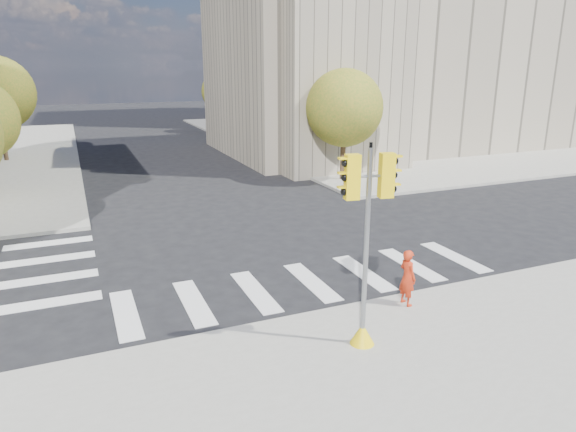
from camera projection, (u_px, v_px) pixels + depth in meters
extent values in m
plane|color=black|center=(289.00, 259.00, 17.28)|extent=(160.00, 160.00, 0.00)
cube|color=gray|center=(378.00, 135.00, 47.70)|extent=(28.00, 40.00, 0.15)
cube|color=gray|center=(391.00, 56.00, 39.32)|extent=(26.00, 14.00, 14.00)
cube|color=gray|center=(328.00, 53.00, 31.92)|extent=(8.00, 8.00, 14.00)
cylinder|color=#382616|center=(4.00, 143.00, 34.21)|extent=(0.28, 0.28, 2.62)
cylinder|color=#382616|center=(343.00, 160.00, 28.58)|extent=(0.28, 0.28, 2.38)
sphere|color=#44661D|center=(344.00, 108.00, 27.77)|extent=(4.20, 4.20, 4.20)
cylinder|color=#382616|center=(267.00, 134.00, 39.17)|extent=(0.28, 0.28, 2.52)
sphere|color=#44661D|center=(266.00, 92.00, 38.29)|extent=(4.60, 4.60, 4.60)
cylinder|color=#382616|center=(224.00, 120.00, 49.81)|extent=(0.28, 0.28, 2.27)
sphere|color=#44661D|center=(223.00, 91.00, 49.04)|extent=(4.00, 4.00, 4.00)
cylinder|color=black|center=(320.00, 101.00, 31.47)|extent=(0.12, 0.12, 8.00)
cube|color=black|center=(321.00, 32.00, 30.34)|extent=(0.35, 0.18, 0.22)
cylinder|color=black|center=(247.00, 91.00, 43.84)|extent=(0.12, 0.12, 8.00)
cube|color=black|center=(246.00, 42.00, 42.71)|extent=(0.35, 0.18, 0.22)
cone|color=yellow|center=(362.00, 334.00, 11.70)|extent=(0.56, 0.56, 0.50)
cylinder|color=gray|center=(366.00, 251.00, 11.13)|extent=(0.11, 0.11, 4.51)
cylinder|color=black|center=(371.00, 145.00, 10.48)|extent=(0.07, 0.07, 0.12)
cylinder|color=gray|center=(370.00, 176.00, 10.67)|extent=(0.90, 0.21, 0.06)
cube|color=yellow|center=(352.00, 177.00, 10.59)|extent=(0.33, 0.27, 0.95)
cube|color=yellow|center=(387.00, 175.00, 10.75)|extent=(0.33, 0.27, 0.95)
imported|color=red|center=(407.00, 277.00, 13.50)|extent=(0.41, 0.58, 1.53)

